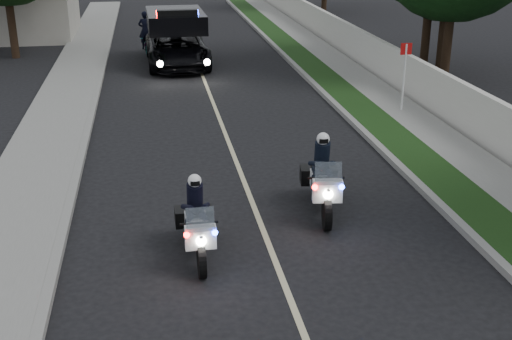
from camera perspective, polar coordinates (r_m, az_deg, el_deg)
The scene contains 20 objects.
ground at distance 13.32m, azimuth 1.03°, elevation -6.27°, with size 120.00×120.00×0.00m, color black.
curb_right at distance 23.32m, azimuth 6.58°, elevation 5.93°, with size 0.20×60.00×0.15m, color gray.
grass_verge at distance 23.52m, azimuth 8.23°, elevation 5.99°, with size 1.20×60.00×0.16m, color #193814.
sidewalk_right at distance 23.93m, azimuth 11.22°, elevation 6.07°, with size 1.40×60.00×0.16m, color gray.
property_wall at distance 24.14m, azimuth 13.58°, elevation 7.65°, with size 0.22×60.00×1.50m, color beige.
curb_left at distance 22.55m, azimuth -14.00°, elevation 4.91°, with size 0.20×60.00×0.15m, color gray.
sidewalk_left at distance 22.67m, azimuth -16.77°, elevation 4.73°, with size 2.00×60.00×0.16m, color gray.
lane_marking at distance 22.59m, azimuth -3.54°, elevation 5.34°, with size 0.12×50.00×0.01m, color #BFB78C.
police_moto_left at distance 12.88m, azimuth -5.06°, elevation -7.38°, with size 0.68×1.93×1.64m, color silver, non-canonical shape.
police_moto_right at distance 14.72m, azimuth 5.67°, elevation -3.59°, with size 0.74×2.11×1.80m, color white, non-canonical shape.
police_suv at distance 29.46m, azimuth -6.78°, elevation 8.96°, with size 2.59×5.60×2.72m, color black.
bicycle at distance 32.47m, azimuth -9.45°, elevation 9.96°, with size 0.53×1.52×0.80m, color black.
cyclist at distance 32.47m, azimuth -9.45°, elevation 9.96°, with size 0.64×0.43×1.79m, color black.
sign_post at distance 22.39m, azimuth 12.44°, elevation 4.73°, with size 0.38×0.38×2.44m, color red, non-canonical shape.
tree_right_b at distance 27.65m, azimuth 15.93°, elevation 7.50°, with size 6.43×6.43×10.72m, color #133A13, non-canonical shape.
tree_right_c at distance 29.57m, azimuth 15.59°, elevation 8.39°, with size 5.67×5.67×9.45m, color black, non-canonical shape.
tree_right_d at distance 29.81m, azimuth 14.27°, elevation 8.61°, with size 7.01×7.01×11.69m, color #204416, non-canonical shape.
tree_right_e at distance 47.34m, azimuth 5.89°, elevation 13.57°, with size 6.02×6.02×10.04m, color #1B3510, non-canonical shape.
tree_left_near at distance 32.89m, azimuth -20.06°, elevation 9.12°, with size 6.54×6.54×10.89m, color #163E14, non-canonical shape.
tree_left_far at distance 40.89m, azimuth -20.24°, elevation 11.23°, with size 6.72×6.72×11.20m, color black, non-canonical shape.
Camera 1 is at (-2.16, -11.63, 6.13)m, focal length 46.16 mm.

